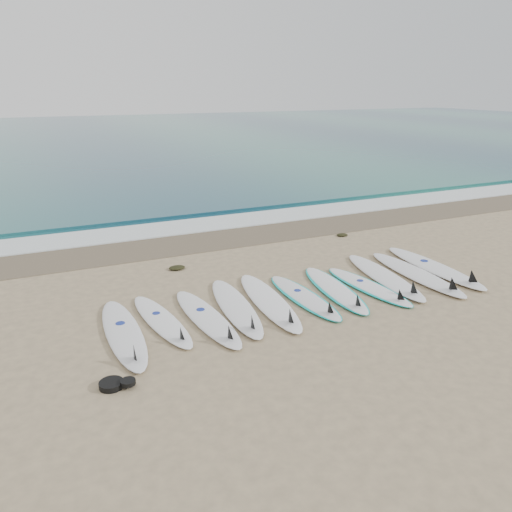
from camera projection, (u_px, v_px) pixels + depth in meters
name	position (u px, v px, depth m)	size (l,w,h in m)	color
ground	(302.00, 296.00, 9.32)	(120.00, 120.00, 0.00)	#9B8664
ocean	(88.00, 137.00, 37.28)	(120.00, 55.00, 0.03)	#1D5C61
wet_sand_band	(224.00, 238.00, 12.85)	(120.00, 1.80, 0.01)	brown
foam_band	(206.00, 224.00, 14.05)	(120.00, 1.40, 0.04)	silver
wave_crest	(190.00, 212.00, 15.33)	(120.00, 1.00, 0.10)	#1D5C61
surfboard_0	(124.00, 334.00, 7.81)	(0.56, 2.62, 0.33)	silver
surfboard_1	(163.00, 321.00, 8.24)	(0.77, 2.34, 0.29)	white
surfboard_2	(208.00, 318.00, 8.33)	(0.69, 2.54, 0.32)	white
surfboard_3	(237.00, 307.00, 8.73)	(0.81, 2.65, 0.33)	white
surfboard_4	(270.00, 302.00, 8.95)	(0.81, 2.77, 0.35)	white
surfboard_5	(305.00, 297.00, 9.19)	(0.63, 2.34, 0.30)	silver
surfboard_6	(336.00, 289.00, 9.53)	(0.88, 2.52, 0.31)	white
surfboard_7	(369.00, 286.00, 9.67)	(0.79, 2.35, 0.29)	white
surfboard_8	(386.00, 277.00, 10.10)	(0.90, 2.82, 0.35)	white
surfboard_9	(418.00, 274.00, 10.25)	(0.67, 2.84, 0.36)	white
surfboard_10	(436.00, 268.00, 10.61)	(0.66, 2.91, 0.37)	white
seaweed_near	(177.00, 268.00, 10.69)	(0.35, 0.27, 0.07)	black
seaweed_far	(342.00, 235.00, 13.03)	(0.31, 0.24, 0.06)	black
leash_coil	(115.00, 384.00, 6.52)	(0.46, 0.36, 0.11)	black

